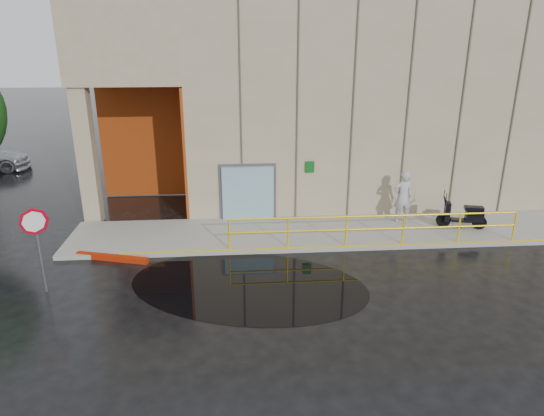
% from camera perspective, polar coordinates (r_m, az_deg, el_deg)
% --- Properties ---
extents(ground, '(120.00, 120.00, 0.00)m').
position_cam_1_polar(ground, '(13.02, -2.89, -11.07)').
color(ground, black).
rests_on(ground, ground).
extents(sidewalk, '(20.00, 3.00, 0.15)m').
position_cam_1_polar(sidewalk, '(17.54, 9.87, -2.72)').
color(sidewalk, gray).
rests_on(sidewalk, ground).
extents(building, '(20.00, 10.17, 8.00)m').
position_cam_1_polar(building, '(22.95, 9.28, 13.21)').
color(building, gray).
rests_on(building, ground).
extents(guardrail, '(9.56, 0.06, 1.03)m').
position_cam_1_polar(guardrail, '(16.17, 11.98, -2.50)').
color(guardrail, yellow).
rests_on(guardrail, sidewalk).
extents(person, '(0.72, 0.48, 1.93)m').
position_cam_1_polar(person, '(18.28, 15.14, 1.27)').
color(person, '#A8A8AD').
rests_on(person, sidewalk).
extents(scooter, '(1.76, 0.94, 1.33)m').
position_cam_1_polar(scooter, '(18.40, 21.62, 0.02)').
color(scooter, black).
rests_on(scooter, sidewalk).
extents(stop_sign, '(0.66, 0.39, 2.45)m').
position_cam_1_polar(stop_sign, '(14.16, -26.02, -2.50)').
color(stop_sign, '#5E5E62').
rests_on(stop_sign, ground).
extents(red_curb, '(2.36, 0.84, 0.18)m').
position_cam_1_polar(red_curb, '(16.04, -18.30, -5.57)').
color(red_curb, '#9E1D04').
rests_on(red_curb, ground).
extents(puddle, '(7.65, 5.84, 0.01)m').
position_cam_1_polar(puddle, '(13.86, -2.84, -9.04)').
color(puddle, black).
rests_on(puddle, ground).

